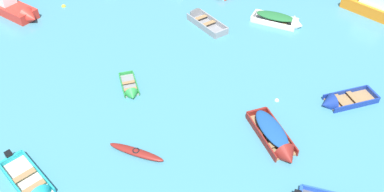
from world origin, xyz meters
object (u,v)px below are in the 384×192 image
(rowboat_white_far_left, at_px, (283,21))
(mooring_buoy_between_boats_left, at_px, (277,101))
(rowboat_green_center, at_px, (131,91))
(rowboat_maroon_cluster_inner, at_px, (277,140))
(rowboat_deep_blue_midfield_right, at_px, (337,102))
(motor_launch_red_far_back, at_px, (11,7))
(rowboat_turquoise_near_left, at_px, (36,190))
(kayak_maroon_midfield_left, at_px, (136,152))
(rowboat_grey_near_right, at_px, (199,18))
(mooring_buoy_trailing, at_px, (64,7))

(rowboat_white_far_left, distance_m, mooring_buoy_between_boats_left, 9.62)
(rowboat_green_center, distance_m, mooring_buoy_between_boats_left, 9.51)
(rowboat_maroon_cluster_inner, bearing_deg, rowboat_deep_blue_midfield_right, 39.93)
(motor_launch_red_far_back, distance_m, rowboat_turquoise_near_left, 19.64)
(motor_launch_red_far_back, bearing_deg, rowboat_turquoise_near_left, -65.88)
(kayak_maroon_midfield_left, relative_size, rowboat_grey_near_right, 0.79)
(rowboat_turquoise_near_left, xyz_separation_m, rowboat_maroon_cluster_inner, (12.63, 3.75, 0.16))
(motor_launch_red_far_back, bearing_deg, rowboat_green_center, -40.56)
(rowboat_maroon_cluster_inner, bearing_deg, kayak_maroon_midfield_left, -172.62)
(rowboat_white_far_left, height_order, rowboat_turquoise_near_left, rowboat_white_far_left)
(motor_launch_red_far_back, height_order, rowboat_deep_blue_midfield_right, motor_launch_red_far_back)
(rowboat_white_far_left, height_order, rowboat_grey_near_right, rowboat_white_far_left)
(rowboat_turquoise_near_left, distance_m, rowboat_green_center, 8.73)
(rowboat_green_center, height_order, rowboat_grey_near_right, rowboat_grey_near_right)
(kayak_maroon_midfield_left, relative_size, mooring_buoy_trailing, 8.66)
(mooring_buoy_trailing, bearing_deg, kayak_maroon_midfield_left, -62.02)
(motor_launch_red_far_back, distance_m, rowboat_white_far_left, 22.82)
(kayak_maroon_midfield_left, xyz_separation_m, rowboat_green_center, (-1.10, 5.21, -0.02))
(rowboat_maroon_cluster_inner, height_order, mooring_buoy_trailing, rowboat_maroon_cluster_inner)
(rowboat_turquoise_near_left, height_order, mooring_buoy_between_boats_left, rowboat_turquoise_near_left)
(rowboat_green_center, height_order, rowboat_deep_blue_midfield_right, rowboat_deep_blue_midfield_right)
(mooring_buoy_trailing, bearing_deg, motor_launch_red_far_back, -160.11)
(motor_launch_red_far_back, xyz_separation_m, rowboat_maroon_cluster_inner, (20.66, -14.17, -0.33))
(rowboat_white_far_left, xyz_separation_m, rowboat_turquoise_near_left, (-14.77, -17.01, -0.17))
(rowboat_grey_near_right, distance_m, rowboat_maroon_cluster_inner, 14.39)
(rowboat_turquoise_near_left, height_order, rowboat_deep_blue_midfield_right, rowboat_turquoise_near_left)
(motor_launch_red_far_back, relative_size, rowboat_maroon_cluster_inner, 1.35)
(rowboat_white_far_left, bearing_deg, kayak_maroon_midfield_left, -125.12)
(rowboat_deep_blue_midfield_right, bearing_deg, mooring_buoy_between_boats_left, 176.61)
(motor_launch_red_far_back, xyz_separation_m, rowboat_grey_near_right, (15.95, -0.58, -0.45))
(rowboat_green_center, xyz_separation_m, rowboat_grey_near_right, (4.28, 9.41, 0.11))
(motor_launch_red_far_back, bearing_deg, mooring_buoy_trailing, 19.89)
(kayak_maroon_midfield_left, relative_size, rowboat_turquoise_near_left, 0.87)
(mooring_buoy_trailing, bearing_deg, rowboat_white_far_left, -7.06)
(kayak_maroon_midfield_left, distance_m, rowboat_green_center, 5.32)
(rowboat_grey_near_right, bearing_deg, rowboat_turquoise_near_left, -114.55)
(rowboat_turquoise_near_left, bearing_deg, motor_launch_red_far_back, 114.12)
(kayak_maroon_midfield_left, distance_m, rowboat_grey_near_right, 14.96)
(rowboat_turquoise_near_left, height_order, rowboat_maroon_cluster_inner, rowboat_maroon_cluster_inner)
(rowboat_white_far_left, relative_size, rowboat_green_center, 1.48)
(mooring_buoy_between_boats_left, height_order, mooring_buoy_trailing, mooring_buoy_trailing)
(rowboat_green_center, bearing_deg, motor_launch_red_far_back, 139.44)
(rowboat_grey_near_right, relative_size, rowboat_maroon_cluster_inner, 0.94)
(rowboat_turquoise_near_left, bearing_deg, mooring_buoy_trailing, 101.94)
(rowboat_turquoise_near_left, distance_m, rowboat_deep_blue_midfield_right, 18.39)
(motor_launch_red_far_back, xyz_separation_m, rowboat_turquoise_near_left, (8.02, -17.92, -0.49))
(rowboat_white_far_left, xyz_separation_m, rowboat_maroon_cluster_inner, (-2.14, -13.25, -0.01))
(rowboat_grey_near_right, height_order, mooring_buoy_between_boats_left, rowboat_grey_near_right)
(rowboat_white_far_left, bearing_deg, mooring_buoy_between_boats_left, -99.77)
(rowboat_maroon_cluster_inner, relative_size, mooring_buoy_between_boats_left, 16.00)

